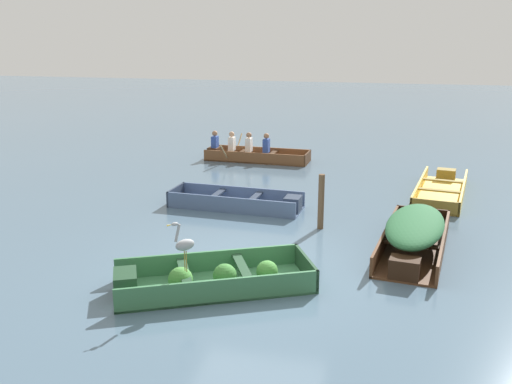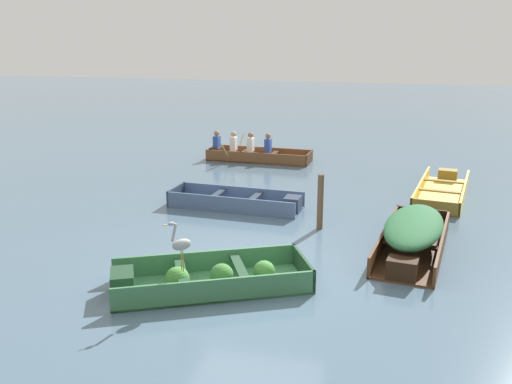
{
  "view_description": "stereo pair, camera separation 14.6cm",
  "coord_description": "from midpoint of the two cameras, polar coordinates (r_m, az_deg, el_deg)",
  "views": [
    {
      "loc": [
        2.24,
        -9.08,
        4.04
      ],
      "look_at": [
        -0.86,
        3.73,
        0.35
      ],
      "focal_mm": 40.0,
      "sensor_mm": 36.0,
      "label": 1
    },
    {
      "loc": [
        2.38,
        -9.05,
        4.04
      ],
      "look_at": [
        -0.86,
        3.73,
        0.35
      ],
      "focal_mm": 40.0,
      "sensor_mm": 36.0,
      "label": 2
    }
  ],
  "objects": [
    {
      "name": "dinghy_green_foreground",
      "position": [
        9.45,
        -4.54,
        -8.65
      ],
      "size": [
        3.42,
        2.53,
        0.44
      ],
      "color": "#387047",
      "rests_on": "ground"
    },
    {
      "name": "ground_plane",
      "position": [
        10.19,
        -0.05,
        -7.73
      ],
      "size": [
        80.0,
        80.0,
        0.0
      ],
      "primitive_type": "plane",
      "color": "slate"
    },
    {
      "name": "mooring_post",
      "position": [
        12.11,
        6.79,
        -1.0
      ],
      "size": [
        0.13,
        0.13,
        1.19
      ],
      "primitive_type": "cylinder",
      "color": "brown",
      "rests_on": "ground"
    },
    {
      "name": "skiff_slate_blue_near_moored",
      "position": [
        13.61,
        -1.16,
        -1.05
      ],
      "size": [
        3.22,
        1.18,
        0.38
      ],
      "color": "#475B7F",
      "rests_on": "ground"
    },
    {
      "name": "skiff_yellow_mid_moored",
      "position": [
        15.58,
        18.41,
        0.2
      ],
      "size": [
        1.64,
        3.68,
        0.33
      ],
      "color": "#E5BC47",
      "rests_on": "ground"
    },
    {
      "name": "skiff_dark_varnish_far_moored",
      "position": [
        11.26,
        15.83,
        -3.79
      ],
      "size": [
        1.54,
        3.39,
        0.7
      ],
      "color": "#4C2D19",
      "rests_on": "ground"
    },
    {
      "name": "heron_on_dinghy",
      "position": [
        8.91,
        -7.08,
        -5.1
      ],
      "size": [
        0.36,
        0.39,
        0.84
      ],
      "color": "olive",
      "rests_on": "dinghy_green_foreground"
    },
    {
      "name": "rowboat_wooden_brown_with_crew",
      "position": [
        18.72,
        -0.21,
        3.92
      ],
      "size": [
        3.4,
        2.24,
        0.92
      ],
      "color": "brown",
      "rests_on": "ground"
    }
  ]
}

